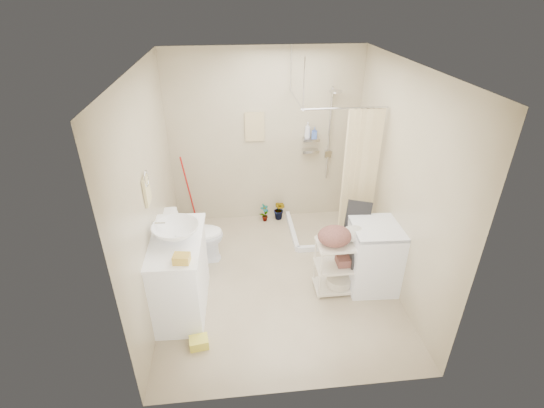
{
  "coord_description": "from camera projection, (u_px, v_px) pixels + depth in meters",
  "views": [
    {
      "loc": [
        -0.49,
        -3.9,
        3.27
      ],
      "look_at": [
        -0.04,
        0.25,
        0.96
      ],
      "focal_mm": 26.0,
      "sensor_mm": 36.0,
      "label": 1
    }
  ],
  "objects": [
    {
      "name": "shampoo_bottle_a",
      "position": [
        308.0,
        130.0,
        5.72
      ],
      "size": [
        0.09,
        0.1,
        0.23
      ],
      "primitive_type": "imported",
      "rotation": [
        0.0,
        0.0,
        0.06
      ],
      "color": "silver",
      "rests_on": "shower"
    },
    {
      "name": "floor",
      "position": [
        277.0,
        279.0,
        5.02
      ],
      "size": [
        3.2,
        3.2,
        0.0
      ],
      "primitive_type": "plane",
      "color": "tan",
      "rests_on": "ground"
    },
    {
      "name": "washing_machine",
      "position": [
        374.0,
        256.0,
        4.74
      ],
      "size": [
        0.61,
        0.62,
        0.85
      ],
      "primitive_type": "cube",
      "rotation": [
        0.0,
        0.0,
        -0.05
      ],
      "color": "white",
      "rests_on": "ground"
    },
    {
      "name": "ironing_board",
      "position": [
        354.0,
        241.0,
        4.84
      ],
      "size": [
        0.31,
        0.12,
        1.05
      ],
      "primitive_type": null,
      "rotation": [
        0.0,
        0.0,
        -0.12
      ],
      "color": "black",
      "rests_on": "ground"
    },
    {
      "name": "wall_front",
      "position": [
        304.0,
        281.0,
        3.0
      ],
      "size": [
        2.8,
        0.04,
        2.6
      ],
      "primitive_type": "cube",
      "color": "#BEB393",
      "rests_on": "ground"
    },
    {
      "name": "potted_plant_a",
      "position": [
        265.0,
        213.0,
        6.19
      ],
      "size": [
        0.19,
        0.18,
        0.29
      ],
      "primitive_type": "imported",
      "rotation": [
        0.0,
        0.0,
        0.67
      ],
      "color": "brown",
      "rests_on": "ground"
    },
    {
      "name": "shower",
      "position": [
        329.0,
        167.0,
        5.51
      ],
      "size": [
        1.1,
        1.1,
        2.1
      ],
      "primitive_type": null,
      "color": "silver",
      "rests_on": "ground"
    },
    {
      "name": "shampoo_bottle_b",
      "position": [
        314.0,
        133.0,
        5.72
      ],
      "size": [
        0.09,
        0.09,
        0.17
      ],
      "primitive_type": "imported",
      "rotation": [
        0.0,
        0.0,
        -0.28
      ],
      "color": "#3A58A6",
      "rests_on": "shower"
    },
    {
      "name": "tp_holder",
      "position": [
        162.0,
        236.0,
        4.59
      ],
      "size": [
        0.08,
        0.12,
        0.14
      ],
      "primitive_type": null,
      "color": "white",
      "rests_on": "wall_left"
    },
    {
      "name": "floor_basket",
      "position": [
        199.0,
        341.0,
        4.05
      ],
      "size": [
        0.31,
        0.25,
        0.15
      ],
      "primitive_type": "cube",
      "rotation": [
        0.0,
        0.0,
        0.15
      ],
      "color": "#F4EC49",
      "rests_on": "ground"
    },
    {
      "name": "hanging_towel",
      "position": [
        255.0,
        127.0,
        5.65
      ],
      "size": [
        0.28,
        0.03,
        0.42
      ],
      "primitive_type": "cube",
      "color": "#CAB587",
      "rests_on": "wall_back"
    },
    {
      "name": "toilet",
      "position": [
        195.0,
        236.0,
        5.2
      ],
      "size": [
        0.77,
        0.48,
        0.76
      ],
      "primitive_type": "imported",
      "rotation": [
        0.0,
        0.0,
        1.66
      ],
      "color": "white",
      "rests_on": "ground"
    },
    {
      "name": "vanity",
      "position": [
        178.0,
        274.0,
        4.37
      ],
      "size": [
        0.63,
        1.09,
        0.94
      ],
      "primitive_type": "cube",
      "rotation": [
        0.0,
        0.0,
        -0.04
      ],
      "color": "white",
      "rests_on": "ground"
    },
    {
      "name": "counter_basket",
      "position": [
        182.0,
        259.0,
        3.78
      ],
      "size": [
        0.17,
        0.14,
        0.09
      ],
      "primitive_type": "cube",
      "rotation": [
        0.0,
        0.0,
        -0.15
      ],
      "color": "gold",
      "rests_on": "vanity"
    },
    {
      "name": "ceiling",
      "position": [
        279.0,
        66.0,
        3.76
      ],
      "size": [
        2.8,
        3.2,
        0.04
      ],
      "primitive_type": "cube",
      "color": "silver",
      "rests_on": "ground"
    },
    {
      "name": "towel_ring",
      "position": [
        146.0,
        188.0,
        4.01
      ],
      "size": [
        0.04,
        0.22,
        0.34
      ],
      "primitive_type": null,
      "color": "beige",
      "rests_on": "wall_left"
    },
    {
      "name": "mop",
      "position": [
        186.0,
        191.0,
        5.9
      ],
      "size": [
        0.14,
        0.14,
        1.17
      ],
      "primitive_type": null,
      "rotation": [
        0.0,
        0.0,
        0.25
      ],
      "color": "#B41512",
      "rests_on": "ground"
    },
    {
      "name": "wall_back",
      "position": [
        265.0,
        139.0,
        5.78
      ],
      "size": [
        2.8,
        0.04,
        2.6
      ],
      "primitive_type": "cube",
      "color": "#BEB393",
      "rests_on": "ground"
    },
    {
      "name": "wall_right",
      "position": [
        399.0,
        182.0,
        4.53
      ],
      "size": [
        0.04,
        3.2,
        2.6
      ],
      "primitive_type": "cube",
      "color": "#BEB393",
      "rests_on": "ground"
    },
    {
      "name": "laundry_rack",
      "position": [
        341.0,
        262.0,
        4.67
      ],
      "size": [
        0.59,
        0.35,
        0.82
      ],
      "primitive_type": null,
      "rotation": [
        0.0,
        0.0,
        0.0
      ],
      "color": "beige",
      "rests_on": "ground"
    },
    {
      "name": "wall_left",
      "position": [
        150.0,
        194.0,
        4.26
      ],
      "size": [
        0.04,
        3.2,
        2.6
      ],
      "primitive_type": "cube",
      "color": "#BEB393",
      "rests_on": "ground"
    },
    {
      "name": "sink",
      "position": [
        176.0,
        232.0,
        4.11
      ],
      "size": [
        0.59,
        0.59,
        0.17
      ],
      "primitive_type": "imported",
      "rotation": [
        0.0,
        0.0,
        0.21
      ],
      "color": "white",
      "rests_on": "vanity"
    },
    {
      "name": "potted_plant_b",
      "position": [
        279.0,
        210.0,
        6.22
      ],
      "size": [
        0.24,
        0.24,
        0.34
      ],
      "primitive_type": "imported",
      "rotation": [
        0.0,
        0.0,
        -0.79
      ],
      "color": "brown",
      "rests_on": "ground"
    }
  ]
}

